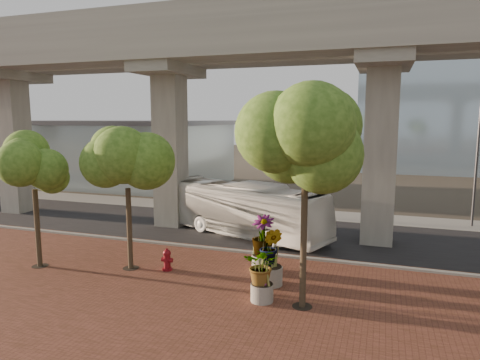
% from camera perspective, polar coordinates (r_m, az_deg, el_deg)
% --- Properties ---
extents(ground, '(160.00, 160.00, 0.00)m').
position_cam_1_polar(ground, '(22.84, 2.18, -8.35)').
color(ground, '#342D25').
rests_on(ground, ground).
extents(brick_plaza, '(70.00, 13.00, 0.06)m').
position_cam_1_polar(brick_plaza, '(15.78, -6.40, -16.06)').
color(brick_plaza, brown).
rests_on(brick_plaza, ground).
extents(asphalt_road, '(90.00, 8.00, 0.04)m').
position_cam_1_polar(asphalt_road, '(24.69, 3.51, -7.04)').
color(asphalt_road, black).
rests_on(asphalt_road, ground).
extents(curb_strip, '(70.00, 0.25, 0.16)m').
position_cam_1_polar(curb_strip, '(20.99, 0.62, -9.62)').
color(curb_strip, gray).
rests_on(curb_strip, ground).
extents(far_sidewalk, '(90.00, 3.00, 0.06)m').
position_cam_1_polar(far_sidewalk, '(29.88, 6.27, -4.36)').
color(far_sidewalk, gray).
rests_on(far_sidewalk, ground).
extents(transit_viaduct, '(72.00, 5.60, 12.40)m').
position_cam_1_polar(transit_viaduct, '(23.84, 3.66, 10.07)').
color(transit_viaduct, '#9C998E').
rests_on(transit_viaduct, ground).
extents(station_pavilion, '(23.00, 13.00, 6.30)m').
position_cam_1_polar(station_pavilion, '(45.44, -16.64, 3.71)').
color(station_pavilion, '#A7BBBF').
rests_on(station_pavilion, ground).
extents(transit_bus, '(10.78, 6.24, 2.96)m').
position_cam_1_polar(transit_bus, '(23.95, 0.11, -3.91)').
color(transit_bus, white).
rests_on(transit_bus, ground).
extents(fire_hydrant, '(0.48, 0.43, 0.96)m').
position_cam_1_polar(fire_hydrant, '(18.84, -9.69, -10.43)').
color(fire_hydrant, maroon).
rests_on(fire_hydrant, ground).
extents(planter_front, '(1.81, 1.81, 1.99)m').
position_cam_1_polar(planter_front, '(15.39, 2.97, -11.68)').
color(planter_front, gray).
rests_on(planter_front, ground).
extents(planter_right, '(2.26, 2.26, 2.42)m').
position_cam_1_polar(planter_right, '(18.19, 3.05, -7.70)').
color(planter_right, '#9A978B').
rests_on(planter_right, ground).
extents(planter_left, '(2.09, 2.09, 2.30)m').
position_cam_1_polar(planter_left, '(16.80, 4.12, -9.29)').
color(planter_left, gray).
rests_on(planter_left, ground).
extents(street_tree_far_west, '(3.18, 3.18, 5.82)m').
position_cam_1_polar(street_tree_far_west, '(20.24, -25.85, 1.44)').
color(street_tree_far_west, '#433726').
rests_on(street_tree_far_west, ground).
extents(street_tree_near_west, '(3.72, 3.72, 6.31)m').
position_cam_1_polar(street_tree_near_west, '(18.55, -14.84, 2.20)').
color(street_tree_near_west, '#433726').
rests_on(street_tree_near_west, ground).
extents(street_tree_near_east, '(4.15, 4.15, 7.26)m').
position_cam_1_polar(street_tree_near_east, '(14.21, 8.74, 3.67)').
color(street_tree_near_east, '#433726').
rests_on(street_tree_near_east, ground).
extents(streetlamp_west, '(0.43, 1.25, 8.60)m').
position_cam_1_polar(streetlamp_west, '(31.01, -9.76, 5.34)').
color(streetlamp_west, '#2B2B2F').
rests_on(streetlamp_west, ground).
extents(streetlamp_east, '(0.41, 1.20, 8.25)m').
position_cam_1_polar(streetlamp_east, '(28.83, 29.17, 3.81)').
color(streetlamp_east, '#333338').
rests_on(streetlamp_east, ground).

